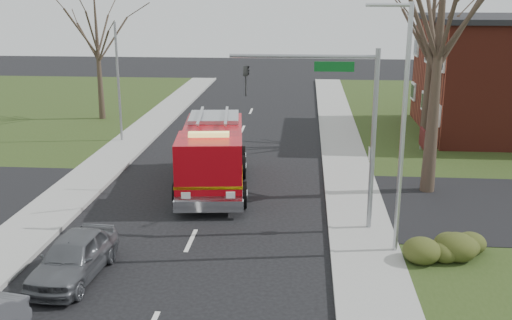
{
  "coord_description": "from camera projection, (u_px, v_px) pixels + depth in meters",
  "views": [
    {
      "loc": [
        4.0,
        -19.75,
        8.76
      ],
      "look_at": [
        2.05,
        3.83,
        2.0
      ],
      "focal_mm": 42.0,
      "sensor_mm": 36.0,
      "label": 1
    }
  ],
  "objects": [
    {
      "name": "utility_pole_far",
      "position": [
        118.0,
        84.0,
        34.65
      ],
      "size": [
        0.14,
        0.14,
        7.0
      ],
      "primitive_type": "cylinder",
      "color": "gray",
      "rests_on": "ground"
    },
    {
      "name": "bare_tree_left",
      "position": [
        97.0,
        39.0,
        40.08
      ],
      "size": [
        4.5,
        4.5,
        9.0
      ],
      "color": "#34271E",
      "rests_on": "ground"
    },
    {
      "name": "fire_engine",
      "position": [
        212.0,
        157.0,
        26.99
      ],
      "size": [
        3.77,
        8.25,
        3.22
      ],
      "rotation": [
        0.0,
        0.0,
        0.11
      ],
      "color": "#AD0810",
      "rests_on": "ground"
    },
    {
      "name": "hedge_corner",
      "position": [
        453.0,
        246.0,
        19.82
      ],
      "size": [
        2.8,
        2.0,
        0.9
      ],
      "primitive_type": "ellipsoid",
      "color": "#323C16",
      "rests_on": "lawn_right"
    },
    {
      "name": "traffic_signal_mast",
      "position": [
        339.0,
        107.0,
        21.38
      ],
      "size": [
        5.29,
        0.18,
        6.8
      ],
      "color": "gray",
      "rests_on": "ground"
    },
    {
      "name": "sidewalk_left",
      "position": [
        25.0,
        233.0,
        22.12
      ],
      "size": [
        2.4,
        80.0,
        0.15
      ],
      "primitive_type": "cube",
      "color": "gray",
      "rests_on": "ground"
    },
    {
      "name": "bare_tree_near",
      "position": [
        441.0,
        23.0,
        24.61
      ],
      "size": [
        6.0,
        6.0,
        12.0
      ],
      "color": "#34271E",
      "rests_on": "ground"
    },
    {
      "name": "parked_car_maroon",
      "position": [
        74.0,
        257.0,
        18.7
      ],
      "size": [
        1.96,
        4.26,
        1.41
      ],
      "primitive_type": "imported",
      "rotation": [
        0.0,
        0.0,
        -0.07
      ],
      "color": "#54565B",
      "rests_on": "ground"
    },
    {
      "name": "sidewalk_right",
      "position": [
        364.0,
        245.0,
        21.14
      ],
      "size": [
        2.4,
        80.0,
        0.15
      ],
      "primitive_type": "cube",
      "color": "gray",
      "rests_on": "ground"
    },
    {
      "name": "streetlight_pole",
      "position": [
        402.0,
        124.0,
        19.35
      ],
      "size": [
        1.48,
        0.16,
        8.4
      ],
      "color": "#B7BABF",
      "rests_on": "ground"
    },
    {
      "name": "bare_tree_far",
      "position": [
        432.0,
        32.0,
        33.37
      ],
      "size": [
        5.25,
        5.25,
        10.5
      ],
      "color": "#34271E",
      "rests_on": "ground"
    },
    {
      "name": "ground",
      "position": [
        191.0,
        241.0,
        21.65
      ],
      "size": [
        120.0,
        120.0,
        0.0
      ],
      "primitive_type": "plane",
      "color": "black",
      "rests_on": "ground"
    },
    {
      "name": "health_center_sign",
      "position": [
        424.0,
        140.0,
        32.55
      ],
      "size": [
        0.12,
        2.0,
        1.4
      ],
      "color": "#4B1112",
      "rests_on": "ground"
    }
  ]
}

